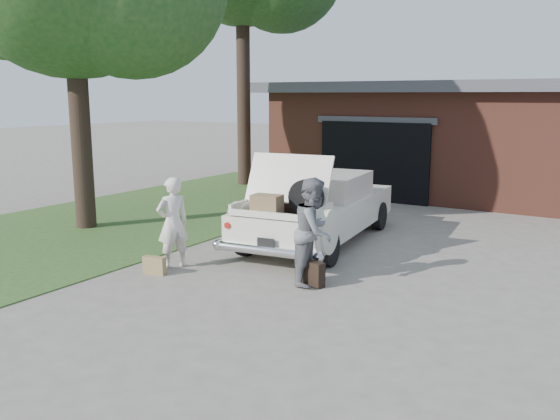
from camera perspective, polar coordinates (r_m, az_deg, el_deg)
The scene contains 8 objects.
ground at distance 9.35m, azimuth -1.96°, elevation -7.23°, with size 90.00×90.00×0.00m, color gray.
grass_strip at distance 15.01m, azimuth -13.11°, elevation -0.49°, with size 6.00×16.00×0.02m, color #2D4C1E.
house at distance 19.30m, azimuth 20.04°, elevation 6.61°, with size 12.80×7.80×3.30m.
sedan at distance 11.92m, azimuth 3.66°, elevation 0.22°, with size 2.38×4.96×1.89m.
woman_left at distance 10.25m, azimuth -10.28°, elevation -1.22°, with size 0.57×0.38×1.57m, color silver.
woman_right at distance 9.23m, azimuth 3.29°, elevation -2.05°, with size 0.82×0.64×1.69m, color slate.
suitcase_left at distance 10.07m, azimuth -11.99°, elevation -5.24°, with size 0.39×0.12×0.30m, color #9F8751.
suitcase_right at distance 9.31m, azimuth 2.91°, elevation -6.06°, with size 0.50×0.16×0.39m, color black.
Camera 1 is at (4.95, -7.37, 2.92)m, focal length 38.00 mm.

